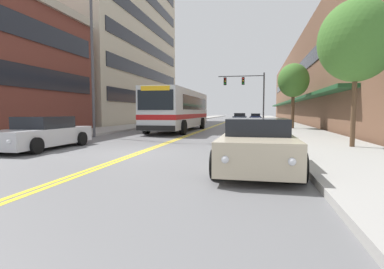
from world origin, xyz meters
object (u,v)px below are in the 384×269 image
Objects in this scene: car_navy_parked_right_mid at (256,117)px; traffic_signal_mast at (248,88)px; car_champagne_parked_right_foreground at (257,145)px; city_bus at (180,109)px; car_red_parked_left_mid at (187,119)px; street_tree_right_near at (356,41)px; street_tree_right_mid at (293,81)px; fire_hydrant at (287,130)px; car_silver_parked_left_near at (42,134)px; car_slate_blue_moving_lead at (240,118)px; street_lamp_left_near at (96,45)px.

traffic_signal_mast is (-0.99, -16.36, 3.86)m from car_navy_parked_right_mid.
city_bus is at bearing 111.71° from car_champagne_parked_right_foreground.
traffic_signal_mast is (7.56, -0.05, 3.81)m from car_red_parked_left_mid.
traffic_signal_mast reaches higher than street_tree_right_near.
street_tree_right_mid is at bearing -44.71° from car_red_parked_left_mid.
fire_hydrant is (7.66, -6.52, -1.21)m from city_bus.
street_tree_right_mid is (11.69, 15.13, 3.45)m from car_silver_parked_left_near.
city_bus is 19.89m from car_slate_blue_moving_lead.
car_navy_parked_right_mid is 38.72m from street_lamp_left_near.
car_silver_parked_left_near is 0.85× the size of street_tree_right_near.
street_tree_right_mid is at bearing 80.59° from car_champagne_parked_right_foreground.
car_slate_blue_moving_lead is at bearing -101.34° from car_navy_parked_right_mid.
car_silver_parked_left_near is 0.91× the size of street_tree_right_mid.
street_tree_right_mid is at bearing -72.97° from car_slate_blue_moving_lead.
city_bus is 16.35m from car_champagne_parked_right_foreground.
traffic_signal_mast reaches higher than car_champagne_parked_right_foreground.
car_navy_parked_right_mid is 0.74× the size of traffic_signal_mast.
car_champagne_parked_right_foreground is at bearing -128.63° from street_tree_right_near.
car_red_parked_left_mid is 0.80× the size of street_tree_right_near.
city_bus is 14.32× the size of fire_hydrant.
street_lamp_left_near is 15.65m from street_tree_right_mid.
street_tree_right_near is (5.93, -30.00, 3.64)m from car_slate_blue_moving_lead.
city_bus is 10.14m from fire_hydrant.
fire_hydrant is at bearing -98.18° from street_tree_right_mid.
street_lamp_left_near is (-9.34, -37.26, 4.93)m from car_navy_parked_right_mid.
car_slate_blue_moving_lead is 6.78m from traffic_signal_mast.
street_lamp_left_near is at bearing -115.84° from city_bus.
car_slate_blue_moving_lead reaches higher than car_navy_parked_right_mid.
car_red_parked_left_mid is (-2.55, 14.05, -1.17)m from city_bus.
city_bus is 2.06× the size of street_tree_right_near.
street_tree_right_mid is (8.98, 2.63, 2.29)m from city_bus.
street_lamp_left_near is 13.63m from street_tree_right_near.
city_bus is at bearing -163.67° from street_tree_right_mid.
street_tree_right_near is 13.16m from street_tree_right_mid.
traffic_signal_mast is at bearing 109.30° from street_tree_right_mid.
car_red_parked_left_mid is 8.38m from car_slate_blue_moving_lead.
car_slate_blue_moving_lead is (3.82, 19.49, -1.16)m from city_bus.
car_champagne_parked_right_foreground reaches higher than car_red_parked_left_mid.
street_lamp_left_near is 1.78× the size of street_tree_right_mid.
car_champagne_parked_right_foreground is 1.02× the size of car_slate_blue_moving_lead.
traffic_signal_mast is 1.09× the size of street_tree_right_near.
car_champagne_parked_right_foreground is 6.96m from street_tree_right_near.
car_slate_blue_moving_lead is at bearing 74.82° from street_lamp_left_near.
car_slate_blue_moving_lead is 0.80× the size of street_tree_right_near.
car_navy_parked_right_mid is 28.10m from street_tree_right_mid.
city_bus is 2.59× the size of car_slate_blue_moving_lead.
city_bus is at bearing -109.66° from traffic_signal_mast.
street_tree_right_near reaches higher than city_bus.
street_tree_right_mid is at bearing -70.70° from traffic_signal_mast.
car_champagne_parked_right_foreground is at bearing -68.29° from city_bus.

